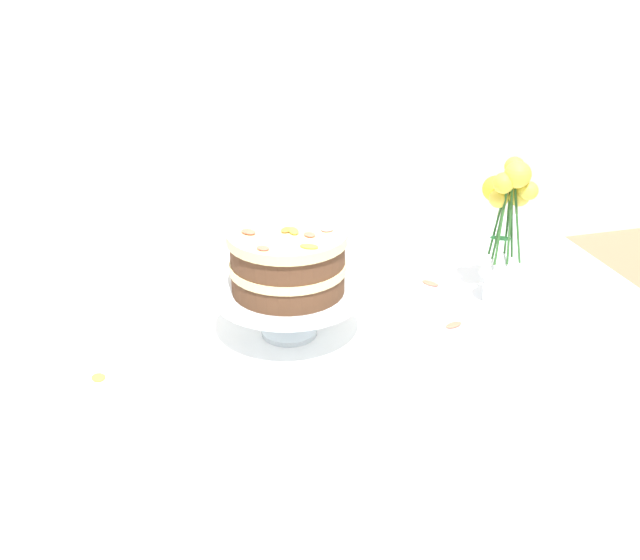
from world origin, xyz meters
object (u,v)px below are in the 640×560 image
at_px(dining_table, 343,377).
at_px(flower_vase, 505,229).
at_px(cake_stand, 289,297).
at_px(layer_cake, 288,261).

xyz_separation_m(dining_table, flower_vase, (0.37, 0.07, 0.26)).
bearing_deg(cake_stand, flower_vase, 3.26).
xyz_separation_m(cake_stand, layer_cake, (-0.00, -0.00, 0.08)).
relative_size(dining_table, cake_stand, 4.83).
xyz_separation_m(dining_table, layer_cake, (-0.10, 0.04, 0.25)).
bearing_deg(dining_table, layer_cake, 156.21).
height_order(dining_table, layer_cake, layer_cake).
height_order(layer_cake, flower_vase, flower_vase).
xyz_separation_m(cake_stand, flower_vase, (0.47, 0.03, 0.08)).
bearing_deg(layer_cake, flower_vase, 3.27).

